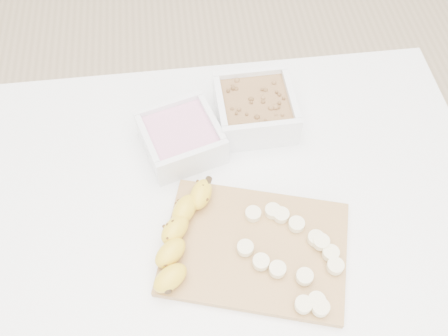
{
  "coord_description": "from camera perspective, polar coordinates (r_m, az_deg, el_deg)",
  "views": [
    {
      "loc": [
        -0.06,
        -0.47,
        1.57
      ],
      "look_at": [
        0.0,
        0.03,
        0.81
      ],
      "focal_mm": 40.0,
      "sensor_mm": 36.0,
      "label": 1
    }
  ],
  "objects": [
    {
      "name": "ground",
      "position": [
        1.64,
        0.13,
        -16.72
      ],
      "size": [
        3.5,
        3.5,
        0.0
      ],
      "primitive_type": "plane",
      "color": "#C6AD89",
      "rests_on": "ground"
    },
    {
      "name": "table",
      "position": [
        1.03,
        0.2,
        -6.18
      ],
      "size": [
        1.0,
        0.7,
        0.75
      ],
      "color": "white",
      "rests_on": "ground"
    },
    {
      "name": "bowl_yogurt",
      "position": [
        0.99,
        -4.94,
        3.55
      ],
      "size": [
        0.18,
        0.18,
        0.07
      ],
      "color": "white",
      "rests_on": "table"
    },
    {
      "name": "bowl_granola",
      "position": [
        1.03,
        3.59,
        6.86
      ],
      "size": [
        0.16,
        0.16,
        0.07
      ],
      "color": "white",
      "rests_on": "table"
    },
    {
      "name": "cutting_board",
      "position": [
        0.89,
        3.55,
        -9.13
      ],
      "size": [
        0.37,
        0.31,
        0.01
      ],
      "primitive_type": "cube",
      "rotation": [
        0.0,
        0.0,
        -0.29
      ],
      "color": "tan",
      "rests_on": "table"
    },
    {
      "name": "banana",
      "position": [
        0.87,
        -4.91,
        -7.7
      ],
      "size": [
        0.17,
        0.21,
        0.04
      ],
      "primitive_type": null,
      "rotation": [
        0.0,
        0.0,
        -0.6
      ],
      "color": "gold",
      "rests_on": "cutting_board"
    },
    {
      "name": "banana_slices",
      "position": [
        0.88,
        8.14,
        -9.73
      ],
      "size": [
        0.18,
        0.21,
        0.02
      ],
      "color": "#F3E6B4",
      "rests_on": "cutting_board"
    }
  ]
}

